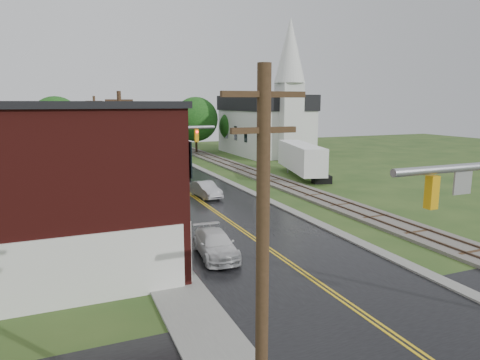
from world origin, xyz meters
TOP-DOWN VIEW (x-y plane):
  - main_road at (0.00, 30.00)m, footprint 10.00×90.00m
  - cross_road at (0.00, 2.00)m, footprint 60.00×9.00m
  - curb_right at (5.40, 35.00)m, footprint 0.80×70.00m
  - sidewalk_left at (-6.20, 25.00)m, footprint 2.40×50.00m
  - brick_building at (-12.48, 15.00)m, footprint 14.30×10.30m
  - yellow_house at (-11.00, 26.00)m, footprint 8.00×7.00m
  - darkred_building at (-10.00, 35.00)m, footprint 7.00×6.00m
  - church at (20.00, 53.74)m, footprint 10.40×18.40m
  - railroad at (10.00, 35.00)m, footprint 3.20×80.00m
  - traffic_signal_far at (-3.47, 27.00)m, footprint 7.34×0.43m
  - utility_pole_a at (-6.80, 0.00)m, footprint 1.80×0.28m
  - utility_pole_b at (-6.80, 22.00)m, footprint 1.80×0.28m
  - utility_pole_c at (-6.80, 44.00)m, footprint 1.80×0.28m
  - tree_left_c at (-13.85, 39.90)m, footprint 6.00×6.00m
  - tree_left_e at (-8.85, 45.90)m, footprint 6.40×6.40m
  - suv_dark at (0.80, 37.85)m, footprint 2.99×5.39m
  - sedan_silver at (0.90, 27.48)m, footprint 1.96×4.37m
  - pickup_white at (-3.20, 13.28)m, footprint 2.28×4.73m
  - semi_trailer at (14.13, 33.50)m, footprint 5.45×11.84m

SIDE VIEW (x-z plane):
  - main_road at x=0.00m, z-range -0.01..0.01m
  - cross_road at x=0.00m, z-range -0.01..0.01m
  - curb_right at x=5.40m, z-range -0.06..0.06m
  - sidewalk_left at x=-6.20m, z-range -0.06..0.06m
  - railroad at x=10.00m, z-range -0.04..0.26m
  - pickup_white at x=-3.20m, z-range 0.00..1.33m
  - sedan_silver at x=0.90m, z-range 0.00..1.39m
  - suv_dark at x=0.80m, z-range 0.00..1.43m
  - darkred_building at x=-10.00m, z-range 0.00..4.40m
  - semi_trailer at x=14.13m, z-range 0.36..4.06m
  - yellow_house at x=-11.00m, z-range 0.00..6.40m
  - brick_building at x=-12.48m, z-range 0.00..8.30m
  - tree_left_c at x=-13.85m, z-range 0.69..8.34m
  - utility_pole_a at x=-6.80m, z-range 0.22..9.22m
  - utility_pole_b at x=-6.80m, z-range 0.22..9.22m
  - utility_pole_c at x=-6.80m, z-range 0.22..9.22m
  - tree_left_e at x=-8.85m, z-range 0.73..8.89m
  - traffic_signal_far at x=-3.47m, z-range 1.37..8.57m
  - church at x=20.00m, z-range -4.17..15.83m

